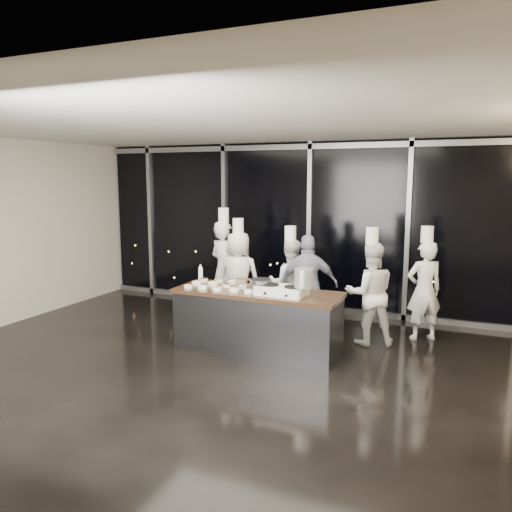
{
  "coord_description": "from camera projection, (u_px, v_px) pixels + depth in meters",
  "views": [
    {
      "loc": [
        2.8,
        -5.63,
        2.53
      ],
      "look_at": [
        -0.15,
        1.2,
        1.36
      ],
      "focal_mm": 35.0,
      "sensor_mm": 36.0,
      "label": 1
    }
  ],
  "objects": [
    {
      "name": "ground",
      "position": [
        230.0,
        371.0,
        6.6
      ],
      "size": [
        9.0,
        9.0,
        0.0
      ],
      "primitive_type": "plane",
      "color": "black",
      "rests_on": "ground"
    },
    {
      "name": "stock_pot",
      "position": [
        304.0,
        278.0,
        6.83
      ],
      "size": [
        0.28,
        0.28,
        0.27
      ],
      "primitive_type": "cylinder",
      "rotation": [
        0.0,
        0.0,
        -0.04
      ],
      "color": "#B2B1B4",
      "rests_on": "stove"
    },
    {
      "name": "chef_side",
      "position": [
        424.0,
        289.0,
        7.78
      ],
      "size": [
        0.68,
        0.62,
        1.8
      ],
      "rotation": [
        0.0,
        0.0,
        3.69
      ],
      "color": "silver",
      "rests_on": "ground"
    },
    {
      "name": "squeeze_bottle",
      "position": [
        201.0,
        272.0,
        8.01
      ],
      "size": [
        0.07,
        0.07,
        0.26
      ],
      "color": "white",
      "rests_on": "demo_counter"
    },
    {
      "name": "window_wall",
      "position": [
        310.0,
        227.0,
        9.46
      ],
      "size": [
        8.9,
        0.11,
        3.2
      ],
      "color": "black",
      "rests_on": "ground"
    },
    {
      "name": "chef_right",
      "position": [
        370.0,
        293.0,
        7.59
      ],
      "size": [
        0.94,
        0.85,
        1.8
      ],
      "rotation": [
        0.0,
        0.0,
        3.55
      ],
      "color": "silver",
      "rests_on": "ground"
    },
    {
      "name": "chef_left",
      "position": [
        238.0,
        276.0,
        8.73
      ],
      "size": [
        0.83,
        0.57,
        1.84
      ],
      "rotation": [
        0.0,
        0.0,
        3.22
      ],
      "color": "silver",
      "rests_on": "ground"
    },
    {
      "name": "stove",
      "position": [
        282.0,
        290.0,
        7.01
      ],
      "size": [
        0.7,
        0.46,
        0.14
      ],
      "rotation": [
        0.0,
        0.0,
        -0.04
      ],
      "color": "white",
      "rests_on": "demo_counter"
    },
    {
      "name": "guest",
      "position": [
        308.0,
        285.0,
        8.08
      ],
      "size": [
        1.03,
        0.7,
        1.63
      ],
      "rotation": [
        0.0,
        0.0,
        3.49
      ],
      "color": "#151539",
      "rests_on": "ground"
    },
    {
      "name": "frying_pan",
      "position": [
        260.0,
        281.0,
        7.16
      ],
      "size": [
        0.54,
        0.32,
        0.05
      ],
      "rotation": [
        0.0,
        0.0,
        -0.04
      ],
      "color": "slate",
      "rests_on": "stove"
    },
    {
      "name": "prep_bowls",
      "position": [
        222.0,
        285.0,
        7.51
      ],
      "size": [
        1.18,
        0.67,
        0.05
      ],
      "color": "white",
      "rests_on": "demo_counter"
    },
    {
      "name": "chef_far_left",
      "position": [
        224.0,
        269.0,
        9.0
      ],
      "size": [
        0.77,
        0.66,
        2.0
      ],
      "rotation": [
        0.0,
        0.0,
        2.71
      ],
      "color": "silver",
      "rests_on": "ground"
    },
    {
      "name": "demo_counter",
      "position": [
        257.0,
        320.0,
        7.35
      ],
      "size": [
        2.46,
        0.86,
        0.9
      ],
      "color": "#343539",
      "rests_on": "ground"
    },
    {
      "name": "chef_center",
      "position": [
        290.0,
        283.0,
        8.43
      ],
      "size": [
        0.89,
        0.79,
        1.74
      ],
      "rotation": [
        0.0,
        0.0,
        3.5
      ],
      "color": "silver",
      "rests_on": "ground"
    },
    {
      "name": "room_shell",
      "position": [
        242.0,
        201.0,
        6.18
      ],
      "size": [
        9.02,
        7.02,
        3.21
      ],
      "color": "beige",
      "rests_on": "ground"
    }
  ]
}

